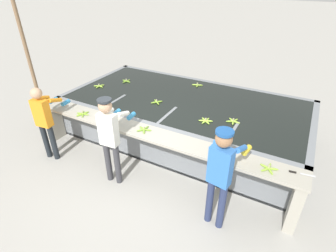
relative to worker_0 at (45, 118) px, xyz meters
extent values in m
plane|color=#A3A099|center=(2.07, 0.31, -0.94)|extent=(80.00, 80.00, 0.00)
cube|color=gray|center=(2.07, 2.13, -0.91)|extent=(5.39, 2.73, 0.06)
cube|color=gray|center=(2.07, 0.82, -0.47)|extent=(5.39, 0.12, 0.94)
cube|color=gray|center=(2.07, 3.43, -0.47)|extent=(5.39, 0.12, 0.94)
cube|color=gray|center=(-0.57, 2.13, -0.47)|extent=(0.12, 2.73, 0.94)
cube|color=gray|center=(4.70, 2.13, -0.47)|extent=(0.12, 2.73, 0.94)
cube|color=black|center=(2.07, 2.13, -0.45)|extent=(5.15, 2.49, 0.87)
cube|color=gray|center=(0.72, 1.28, -0.47)|extent=(0.06, 0.80, 0.94)
cube|color=gray|center=(2.07, 1.28, -0.47)|extent=(0.06, 0.80, 0.94)
cube|color=gray|center=(3.41, 1.28, -0.47)|extent=(0.06, 0.80, 0.94)
cube|color=#A8A393|center=(2.07, 0.54, -0.03)|extent=(5.39, 0.45, 0.05)
cube|color=#A8A393|center=(-0.53, 0.54, -0.50)|extent=(0.16, 0.41, 0.89)
cube|color=#A8A393|center=(4.66, 0.54, -0.50)|extent=(0.16, 0.41, 0.89)
cylinder|color=#1E2328|center=(-0.09, -0.05, -0.55)|extent=(0.11, 0.11, 0.79)
cylinder|color=#1E2328|center=(0.10, -0.02, -0.55)|extent=(0.11, 0.11, 0.79)
cube|color=orange|center=(0.00, -0.04, 0.12)|extent=(0.34, 0.21, 0.56)
sphere|color=tan|center=(0.00, -0.04, 0.54)|extent=(0.21, 0.21, 0.21)
cylinder|color=orange|center=(-0.18, 0.19, 0.31)|extent=(0.12, 0.32, 0.18)
cylinder|color=teal|center=(-0.21, 0.44, 0.15)|extent=(0.11, 0.21, 0.08)
cylinder|color=orange|center=(0.13, 0.23, 0.31)|extent=(0.12, 0.32, 0.18)
cylinder|color=teal|center=(0.10, 0.48, 0.15)|extent=(0.11, 0.21, 0.08)
cylinder|color=#38383D|center=(1.52, 0.01, -0.53)|extent=(0.11, 0.11, 0.84)
cylinder|color=#38383D|center=(1.72, 0.03, -0.53)|extent=(0.11, 0.11, 0.84)
cube|color=white|center=(1.62, 0.02, 0.19)|extent=(0.33, 0.20, 0.59)
sphere|color=tan|center=(1.62, 0.02, 0.63)|extent=(0.23, 0.23, 0.23)
cylinder|color=#282D33|center=(1.62, 0.02, 0.73)|extent=(0.24, 0.24, 0.04)
cylinder|color=white|center=(1.44, 0.25, 0.40)|extent=(0.11, 0.32, 0.18)
cylinder|color=teal|center=(1.41, 0.50, 0.23)|extent=(0.10, 0.21, 0.08)
cylinder|color=white|center=(1.75, 0.28, 0.40)|extent=(0.11, 0.32, 0.18)
cylinder|color=teal|center=(1.73, 0.53, 0.23)|extent=(0.10, 0.21, 0.08)
cylinder|color=navy|center=(3.50, 0.00, -0.52)|extent=(0.11, 0.11, 0.84)
cylinder|color=navy|center=(3.70, -0.03, -0.52)|extent=(0.11, 0.11, 0.84)
cube|color=blue|center=(3.60, -0.01, 0.20)|extent=(0.34, 0.22, 0.60)
sphere|color=#9E704C|center=(3.60, -0.01, 0.64)|extent=(0.23, 0.23, 0.23)
cylinder|color=#1E5199|center=(3.60, -0.01, 0.75)|extent=(0.24, 0.24, 0.04)
cylinder|color=blue|center=(3.48, 0.26, 0.41)|extent=(0.13, 0.32, 0.18)
cylinder|color=gold|center=(3.52, 0.51, 0.25)|extent=(0.11, 0.21, 0.08)
cylinder|color=blue|center=(3.80, 0.21, 0.41)|extent=(0.13, 0.32, 0.18)
cylinder|color=gold|center=(3.83, 0.46, 0.25)|extent=(0.11, 0.21, 0.08)
ellipsoid|color=#93BC3D|center=(3.34, 1.68, 0.01)|extent=(0.10, 0.17, 0.04)
ellipsoid|color=#93BC3D|center=(3.28, 1.67, 0.01)|extent=(0.15, 0.14, 0.04)
ellipsoid|color=#93BC3D|center=(3.27, 1.60, 0.01)|extent=(0.16, 0.12, 0.04)
ellipsoid|color=#93BC3D|center=(3.33, 1.58, 0.01)|extent=(0.07, 0.17, 0.04)
ellipsoid|color=#93BC3D|center=(3.37, 1.63, 0.01)|extent=(0.17, 0.05, 0.04)
cylinder|color=tan|center=(3.32, 1.63, 0.04)|extent=(0.03, 0.03, 0.05)
ellipsoid|color=#93BC3D|center=(1.93, 3.01, 0.01)|extent=(0.17, 0.09, 0.04)
ellipsoid|color=#93BC3D|center=(1.99, 2.97, 0.01)|extent=(0.09, 0.17, 0.04)
ellipsoid|color=#93BC3D|center=(2.03, 3.04, 0.01)|extent=(0.17, 0.09, 0.04)
ellipsoid|color=#93BC3D|center=(1.96, 3.08, 0.01)|extent=(0.09, 0.17, 0.04)
cylinder|color=tan|center=(1.98, 3.02, 0.04)|extent=(0.03, 0.03, 0.05)
ellipsoid|color=#7FAD33|center=(1.55, 1.70, 0.01)|extent=(0.15, 0.14, 0.04)
ellipsoid|color=#7FAD33|center=(1.55, 1.62, 0.01)|extent=(0.14, 0.15, 0.04)
ellipsoid|color=#7FAD33|center=(1.63, 1.63, 0.01)|extent=(0.15, 0.14, 0.04)
ellipsoid|color=#7FAD33|center=(1.62, 1.71, 0.01)|extent=(0.14, 0.15, 0.04)
cylinder|color=tan|center=(1.59, 1.66, 0.04)|extent=(0.03, 0.03, 0.05)
ellipsoid|color=#9EC642|center=(2.80, 1.43, 0.01)|extent=(0.16, 0.13, 0.04)
ellipsoid|color=#9EC642|center=(2.80, 1.37, 0.01)|extent=(0.17, 0.09, 0.04)
ellipsoid|color=#9EC642|center=(2.84, 1.34, 0.01)|extent=(0.06, 0.17, 0.04)
ellipsoid|color=#9EC642|center=(2.89, 1.36, 0.01)|extent=(0.16, 0.13, 0.04)
ellipsoid|color=#9EC642|center=(2.90, 1.41, 0.01)|extent=(0.17, 0.09, 0.04)
ellipsoid|color=#9EC642|center=(2.85, 1.45, 0.01)|extent=(0.06, 0.17, 0.04)
cylinder|color=tan|center=(2.85, 1.39, 0.04)|extent=(0.03, 0.03, 0.05)
ellipsoid|color=#93BC3D|center=(-0.21, 1.75, 0.01)|extent=(0.17, 0.11, 0.04)
ellipsoid|color=#93BC3D|center=(-0.15, 1.72, 0.01)|extent=(0.06, 0.17, 0.04)
ellipsoid|color=#93BC3D|center=(-0.11, 1.77, 0.01)|extent=(0.17, 0.06, 0.04)
ellipsoid|color=#93BC3D|center=(-0.14, 1.83, 0.01)|extent=(0.11, 0.17, 0.04)
ellipsoid|color=#93BC3D|center=(-0.20, 1.82, 0.01)|extent=(0.15, 0.15, 0.04)
cylinder|color=tan|center=(-0.16, 1.78, 0.04)|extent=(0.03, 0.03, 0.05)
ellipsoid|color=#75A333|center=(0.24, 2.44, 0.01)|extent=(0.06, 0.17, 0.04)
ellipsoid|color=#75A333|center=(0.18, 2.39, 0.01)|extent=(0.17, 0.06, 0.04)
ellipsoid|color=#75A333|center=(0.23, 2.33, 0.01)|extent=(0.06, 0.17, 0.04)
ellipsoid|color=#75A333|center=(0.29, 2.37, 0.01)|extent=(0.17, 0.06, 0.04)
cylinder|color=tan|center=(0.24, 2.38, 0.04)|extent=(0.03, 0.03, 0.05)
ellipsoid|color=#7FAD33|center=(0.60, 0.42, 0.01)|extent=(0.14, 0.15, 0.04)
ellipsoid|color=#7FAD33|center=(0.62, 0.48, 0.01)|extent=(0.17, 0.07, 0.04)
ellipsoid|color=#7FAD33|center=(0.58, 0.52, 0.01)|extent=(0.09, 0.17, 0.04)
ellipsoid|color=#7FAD33|center=(0.53, 0.51, 0.01)|extent=(0.14, 0.15, 0.04)
ellipsoid|color=#7FAD33|center=(0.51, 0.46, 0.01)|extent=(0.17, 0.07, 0.04)
ellipsoid|color=#7FAD33|center=(0.55, 0.41, 0.01)|extent=(0.09, 0.17, 0.04)
cylinder|color=tan|center=(0.56, 0.47, 0.05)|extent=(0.03, 0.03, 0.05)
ellipsoid|color=#8CB738|center=(4.23, 0.52, 0.01)|extent=(0.17, 0.08, 0.04)
ellipsoid|color=#8CB738|center=(4.18, 0.56, 0.01)|extent=(0.04, 0.17, 0.04)
ellipsoid|color=#8CB738|center=(4.13, 0.52, 0.01)|extent=(0.17, 0.09, 0.04)
ellipsoid|color=#8CB738|center=(4.15, 0.46, 0.01)|extent=(0.13, 0.16, 0.04)
ellipsoid|color=#8CB738|center=(4.21, 0.46, 0.01)|extent=(0.13, 0.16, 0.04)
cylinder|color=tan|center=(4.18, 0.50, 0.05)|extent=(0.03, 0.03, 0.05)
ellipsoid|color=#75A333|center=(1.95, 0.51, 0.01)|extent=(0.13, 0.15, 0.04)
ellipsoid|color=#75A333|center=(2.01, 0.50, 0.01)|extent=(0.12, 0.16, 0.04)
ellipsoid|color=#75A333|center=(2.04, 0.56, 0.01)|extent=(0.17, 0.08, 0.04)
ellipsoid|color=#75A333|center=(1.99, 0.60, 0.01)|extent=(0.04, 0.17, 0.04)
ellipsoid|color=#75A333|center=(1.93, 0.57, 0.01)|extent=(0.17, 0.09, 0.04)
cylinder|color=tan|center=(1.98, 0.55, 0.05)|extent=(0.03, 0.03, 0.05)
cube|color=silver|center=(4.70, 0.63, 0.00)|extent=(0.20, 0.06, 0.00)
cube|color=black|center=(4.50, 0.60, 0.00)|extent=(0.10, 0.04, 0.02)
cylinder|color=#846647|center=(-1.77, 1.16, 0.66)|extent=(0.09, 0.09, 3.20)
camera|label=1|loc=(4.31, -2.81, 2.49)|focal=28.00mm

